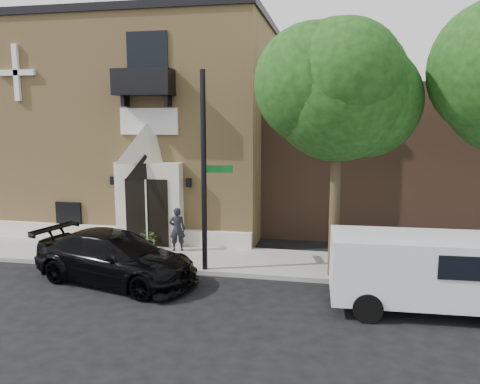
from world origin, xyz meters
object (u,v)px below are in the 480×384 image
object	(u,v)px
black_sedan	(115,257)
dumpster	(395,259)
cargo_van	(435,270)
street_sign	(204,172)
pedestrian_near	(177,229)
fire_hydrant	(360,266)

from	to	relation	value
black_sedan	dumpster	size ratio (longest dim) A/B	2.59
cargo_van	dumpster	bearing A→B (deg)	106.99
street_sign	dumpster	xyz separation A→B (m)	(5.94, 0.25, -2.59)
street_sign	dumpster	size ratio (longest dim) A/B	3.06
dumpster	pedestrian_near	world-z (taller)	pedestrian_near
black_sedan	cargo_van	bearing A→B (deg)	-78.85
street_sign	pedestrian_near	size ratio (longest dim) A/B	3.92
black_sedan	fire_hydrant	xyz separation A→B (m)	(7.41, 1.37, -0.24)
cargo_van	fire_hydrant	bearing A→B (deg)	131.08
pedestrian_near	cargo_van	bearing A→B (deg)	143.30
street_sign	pedestrian_near	distance (m)	3.43
fire_hydrant	pedestrian_near	world-z (taller)	pedestrian_near
black_sedan	cargo_van	size ratio (longest dim) A/B	1.07
street_sign	fire_hydrant	distance (m)	5.65
street_sign	pedestrian_near	bearing A→B (deg)	117.14
fire_hydrant	pedestrian_near	distance (m)	6.76
street_sign	fire_hydrant	bearing A→B (deg)	-12.50
dumpster	pedestrian_near	distance (m)	7.71
dumpster	fire_hydrant	bearing A→B (deg)	168.63
fire_hydrant	dumpster	distance (m)	1.08
black_sedan	fire_hydrant	distance (m)	7.54
cargo_van	pedestrian_near	size ratio (longest dim) A/B	3.10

